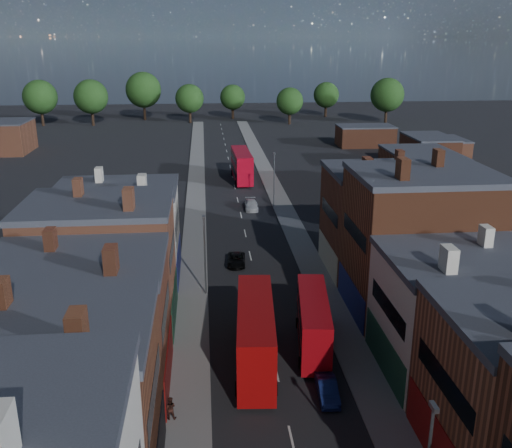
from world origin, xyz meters
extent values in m
cube|color=gray|center=(-6.50, 50.00, 0.06)|extent=(3.00, 200.00, 0.12)
cube|color=gray|center=(6.50, 50.00, 0.06)|extent=(3.00, 200.00, 0.12)
cube|color=slate|center=(5.20, 0.00, 8.00)|extent=(0.25, 0.70, 0.25)
cylinder|color=slate|center=(-5.20, 30.00, 4.00)|extent=(0.16, 0.16, 8.00)
cube|color=slate|center=(-5.20, 30.00, 8.00)|extent=(0.25, 0.70, 0.25)
cylinder|color=slate|center=(5.20, 60.00, 4.00)|extent=(0.16, 0.16, 8.00)
cube|color=slate|center=(5.20, 60.00, 8.00)|extent=(0.25, 0.70, 0.25)
cube|color=#AA090A|center=(-1.50, 16.83, 2.73)|extent=(3.54, 11.93, 4.71)
cube|color=black|center=(-1.50, 16.83, 1.82)|extent=(3.53, 11.00, 0.96)
cube|color=black|center=(-1.50, 16.83, 3.85)|extent=(3.53, 11.00, 0.96)
cylinder|color=black|center=(-3.11, 13.18, 0.53)|extent=(0.40, 1.09, 1.07)
cylinder|color=black|center=(-0.45, 12.98, 0.53)|extent=(0.40, 1.09, 1.07)
cylinder|color=black|center=(-2.55, 20.69, 0.53)|extent=(0.40, 1.09, 1.07)
cylinder|color=black|center=(0.11, 20.49, 0.53)|extent=(0.40, 1.09, 1.07)
cube|color=#B50A12|center=(3.41, 19.26, 2.31)|extent=(3.51, 10.18, 3.99)
cube|color=black|center=(3.41, 19.26, 1.54)|extent=(3.47, 9.39, 0.82)
cube|color=black|center=(3.41, 19.26, 3.26)|extent=(3.47, 9.39, 0.82)
cylinder|color=black|center=(1.88, 16.24, 0.45)|extent=(0.38, 0.93, 0.91)
cylinder|color=black|center=(4.13, 15.95, 0.45)|extent=(0.38, 0.93, 0.91)
cylinder|color=black|center=(2.69, 22.56, 0.45)|extent=(0.38, 0.93, 0.91)
cylinder|color=black|center=(4.94, 22.28, 0.45)|extent=(0.38, 0.93, 0.91)
cube|color=#AF071A|center=(1.50, 76.30, 2.81)|extent=(3.16, 12.22, 4.85)
cube|color=black|center=(1.50, 76.30, 1.88)|extent=(3.19, 11.25, 0.99)
cube|color=black|center=(1.50, 76.30, 3.97)|extent=(3.19, 11.25, 0.99)
cylinder|color=black|center=(0.25, 72.37, 0.55)|extent=(0.37, 1.11, 1.10)
cylinder|color=black|center=(3.01, 72.47, 0.55)|extent=(0.37, 1.11, 1.10)
cylinder|color=black|center=(-0.01, 80.14, 0.55)|extent=(0.37, 1.11, 1.10)
cylinder|color=black|center=(2.75, 80.23, 0.55)|extent=(0.37, 1.11, 1.10)
imported|color=navy|center=(3.16, 12.34, 0.63)|extent=(1.53, 3.88, 1.26)
imported|color=black|center=(-1.77, 37.45, 0.58)|extent=(2.22, 4.33, 1.17)
imported|color=silver|center=(1.69, 58.65, 0.66)|extent=(1.91, 4.57, 1.32)
imported|color=#3D1F18|center=(-7.70, 10.84, 0.92)|extent=(0.81, 0.48, 1.60)
camera|label=1|loc=(-4.98, -21.36, 24.16)|focal=40.00mm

